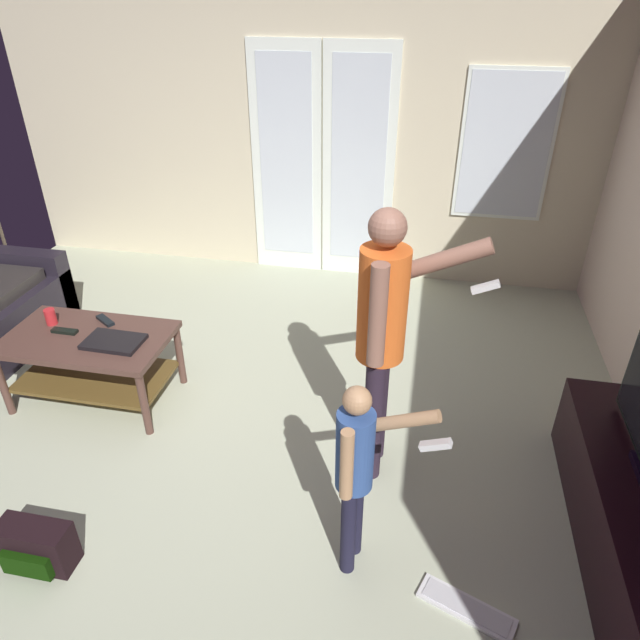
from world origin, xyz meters
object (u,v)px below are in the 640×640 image
object	(u,v)px
laptop_closed	(114,342)
person_adult	(384,327)
dvd_remote_slim	(105,320)
coffee_table	(91,353)
person_child	(357,465)
tv_stand	(636,523)
backpack	(36,546)
cup_near_edge	(51,317)
tv_remote_black	(65,331)
loose_keyboard	(466,608)

from	to	relation	value
laptop_closed	person_adult	bearing A→B (deg)	-5.85
dvd_remote_slim	coffee_table	bearing A→B (deg)	-65.28
person_child	laptop_closed	size ratio (longest dim) A/B	2.94
coffee_table	person_adult	world-z (taller)	person_adult
tv_stand	person_adult	size ratio (longest dim) A/B	1.05
tv_stand	dvd_remote_slim	world-z (taller)	dvd_remote_slim
person_adult	person_child	size ratio (longest dim) A/B	1.49
person_child	laptop_closed	world-z (taller)	person_child
laptop_closed	backpack	bearing A→B (deg)	-80.70
laptop_closed	person_child	bearing A→B (deg)	-26.64
cup_near_edge	backpack	bearing A→B (deg)	-62.65
laptop_closed	tv_remote_black	world-z (taller)	laptop_closed
tv_stand	loose_keyboard	distance (m)	0.93
cup_near_edge	person_child	bearing A→B (deg)	-24.93
laptop_closed	cup_near_edge	bearing A→B (deg)	166.25
cup_near_edge	loose_keyboard	bearing A→B (deg)	-23.32
person_child	laptop_closed	distance (m)	1.89
backpack	tv_remote_black	size ratio (longest dim) A/B	2.09
backpack	loose_keyboard	bearing A→B (deg)	4.58
tv_stand	backpack	world-z (taller)	tv_stand
coffee_table	dvd_remote_slim	distance (m)	0.24
person_child	tv_remote_black	size ratio (longest dim) A/B	6.21
tv_remote_black	tv_stand	bearing A→B (deg)	-10.34
loose_keyboard	laptop_closed	size ratio (longest dim) A/B	1.27
loose_keyboard	cup_near_edge	xyz separation A→B (m)	(-2.73, 1.18, 0.54)
tv_stand	cup_near_edge	world-z (taller)	cup_near_edge
tv_stand	coffee_table	bearing A→B (deg)	169.01
laptop_closed	tv_remote_black	size ratio (longest dim) A/B	2.12
backpack	tv_stand	bearing A→B (deg)	12.48
person_adult	coffee_table	bearing A→B (deg)	172.49
person_adult	person_child	world-z (taller)	person_adult
tv_stand	backpack	distance (m)	2.88
coffee_table	person_adult	distance (m)	2.02
person_child	loose_keyboard	size ratio (longest dim) A/B	2.31
backpack	laptop_closed	size ratio (longest dim) A/B	0.99
tv_stand	person_adult	distance (m)	1.53
coffee_table	dvd_remote_slim	xyz separation A→B (m)	(0.03, 0.19, 0.14)
backpack	person_child	bearing A→B (deg)	12.25
coffee_table	laptop_closed	xyz separation A→B (m)	(0.22, -0.04, 0.15)
person_adult	dvd_remote_slim	xyz separation A→B (m)	(-1.89, 0.44, -0.44)
tv_stand	person_child	world-z (taller)	person_child
person_child	cup_near_edge	size ratio (longest dim) A/B	9.79
tv_stand	dvd_remote_slim	bearing A→B (deg)	165.70
loose_keyboard	tv_remote_black	size ratio (longest dim) A/B	2.69
coffee_table	person_child	size ratio (longest dim) A/B	0.99
tv_stand	laptop_closed	bearing A→B (deg)	169.04
tv_stand	tv_remote_black	size ratio (longest dim) A/B	9.74
person_adult	laptop_closed	distance (m)	1.77
coffee_table	laptop_closed	size ratio (longest dim) A/B	2.91
backpack	cup_near_edge	world-z (taller)	cup_near_edge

